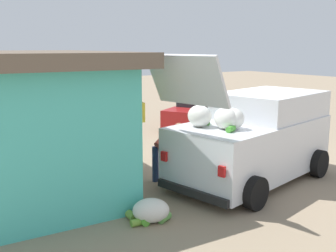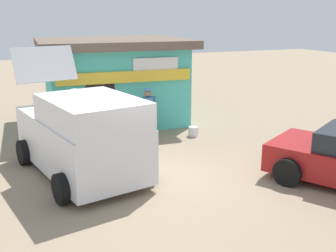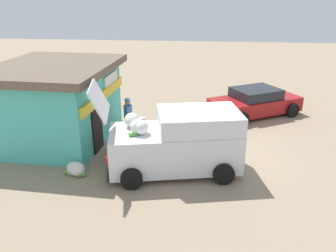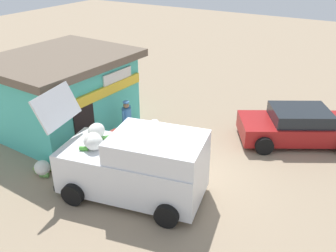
% 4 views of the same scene
% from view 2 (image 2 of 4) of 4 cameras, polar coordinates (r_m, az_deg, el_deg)
% --- Properties ---
extents(ground_plane, '(60.00, 60.00, 0.00)m').
position_cam_2_polar(ground_plane, '(9.55, -3.18, -7.93)').
color(ground_plane, gray).
extents(storefront_bar, '(5.38, 4.57, 2.96)m').
position_cam_2_polar(storefront_bar, '(14.89, -7.67, 6.48)').
color(storefront_bar, '#4CC6B7').
rests_on(storefront_bar, ground_plane).
extents(delivery_van, '(2.89, 4.81, 2.93)m').
position_cam_2_polar(delivery_van, '(9.91, -12.02, -1.18)').
color(delivery_van, silver).
rests_on(delivery_van, ground_plane).
extents(vendor_standing, '(0.56, 0.39, 1.60)m').
position_cam_2_polar(vendor_standing, '(12.57, -2.81, 2.16)').
color(vendor_standing, '#726047').
rests_on(vendor_standing, ground_plane).
extents(customer_bending, '(0.57, 0.78, 1.33)m').
position_cam_2_polar(customer_bending, '(11.80, -8.81, 0.72)').
color(customer_bending, navy).
rests_on(customer_bending, ground_plane).
extents(unloaded_banana_pile, '(0.77, 0.82, 0.43)m').
position_cam_2_polar(unloaded_banana_pile, '(13.13, -17.33, -1.22)').
color(unloaded_banana_pile, silver).
rests_on(unloaded_banana_pile, ground_plane).
extents(paint_bucket, '(0.31, 0.31, 0.31)m').
position_cam_2_polar(paint_bucket, '(13.08, 3.56, -0.76)').
color(paint_bucket, silver).
rests_on(paint_bucket, ground_plane).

